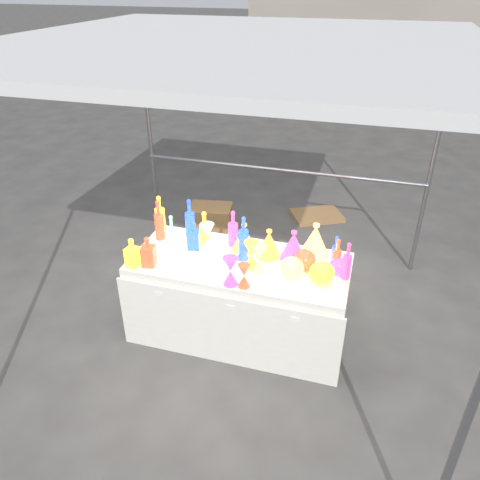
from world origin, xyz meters
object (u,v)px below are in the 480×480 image
(bottle_0, at_px, (160,213))
(decanter_0, at_px, (132,252))
(display_table, at_px, (240,298))
(cardboard_box_closed, at_px, (211,220))
(lampshade_0, at_px, (244,237))
(globe_0, at_px, (322,274))
(hourglass_0, at_px, (244,276))

(bottle_0, relative_size, decanter_0, 1.37)
(display_table, relative_size, decanter_0, 7.27)
(display_table, xyz_separation_m, cardboard_box_closed, (-0.86, 1.65, -0.19))
(decanter_0, xyz_separation_m, lampshade_0, (0.79, 0.50, -0.00))
(decanter_0, distance_m, globe_0, 1.51)
(bottle_0, relative_size, globe_0, 1.79)
(bottle_0, relative_size, hourglass_0, 1.80)
(display_table, relative_size, hourglass_0, 9.55)
(decanter_0, height_order, hourglass_0, decanter_0)
(globe_0, bearing_deg, lampshade_0, 156.65)
(cardboard_box_closed, height_order, hourglass_0, hourglass_0)
(hourglass_0, xyz_separation_m, lampshade_0, (-0.15, 0.52, 0.03))
(cardboard_box_closed, distance_m, globe_0, 2.43)
(cardboard_box_closed, distance_m, bottle_0, 1.53)
(bottle_0, distance_m, decanter_0, 0.62)
(display_table, distance_m, bottle_0, 1.06)
(decanter_0, distance_m, lampshade_0, 0.94)
(display_table, height_order, globe_0, globe_0)
(globe_0, distance_m, lampshade_0, 0.77)
(decanter_0, distance_m, hourglass_0, 0.94)
(display_table, bearing_deg, cardboard_box_closed, 117.44)
(decanter_0, relative_size, hourglass_0, 1.31)
(lampshade_0, bearing_deg, cardboard_box_closed, 120.44)
(decanter_0, bearing_deg, cardboard_box_closed, 100.92)
(decanter_0, bearing_deg, globe_0, 16.94)
(cardboard_box_closed, xyz_separation_m, globe_0, (1.55, -1.76, 0.64))
(display_table, xyz_separation_m, bottle_0, (-0.85, 0.31, 0.55))
(cardboard_box_closed, xyz_separation_m, decanter_0, (0.05, -1.96, 0.69))
(cardboard_box_closed, relative_size, decanter_0, 1.98)
(display_table, distance_m, cardboard_box_closed, 1.87)
(bottle_0, bearing_deg, decanter_0, -86.26)
(bottle_0, height_order, decanter_0, bottle_0)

